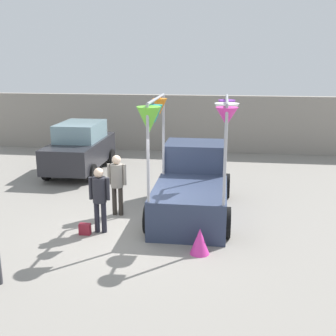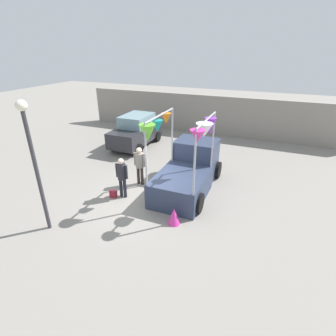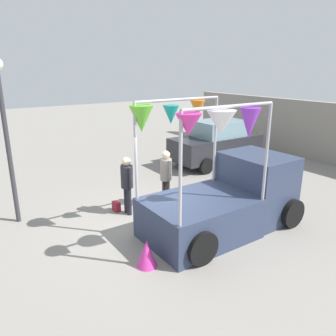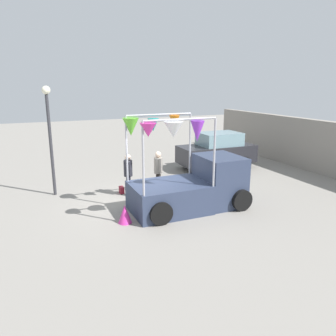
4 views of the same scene
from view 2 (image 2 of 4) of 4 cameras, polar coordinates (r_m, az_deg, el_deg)
name	(u,v)px [view 2 (image 2 of 4)]	position (r m, az deg, el deg)	size (l,w,h in m)	color
ground_plane	(148,197)	(10.71, -4.31, -6.34)	(60.00, 60.00, 0.00)	gray
vendor_truck	(189,168)	(11.08, 4.65, 0.07)	(2.49, 4.12, 3.31)	#2D3851
parked_car	(136,131)	(16.01, -6.92, 8.08)	(1.88, 4.00, 1.88)	#26262B
person_customer	(122,174)	(10.40, -10.02, -1.33)	(0.53, 0.34, 1.67)	black
person_vendor	(140,162)	(11.27, -6.21, 1.21)	(0.53, 0.34, 1.71)	#2D2823
handbag	(113,194)	(10.84, -11.81, -5.57)	(0.28, 0.16, 0.28)	maroon
street_lamp	(32,152)	(8.67, -27.47, 3.17)	(0.32, 0.32, 4.25)	#333338
brick_boundary_wall	(209,115)	(18.47, 8.84, 11.39)	(18.00, 0.36, 2.60)	gray
folded_kite_bundle_magenta	(174,216)	(9.07, 1.31, -10.42)	(0.44, 0.44, 0.60)	#D83399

